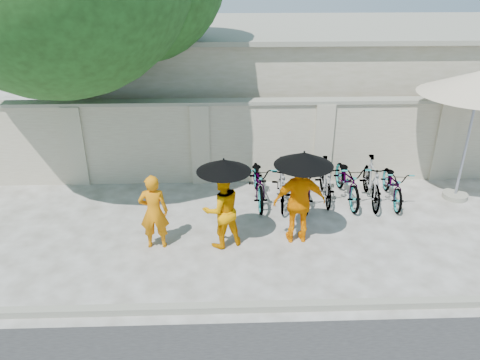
{
  "coord_description": "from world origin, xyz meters",
  "views": [
    {
      "loc": [
        -0.41,
        -7.57,
        5.12
      ],
      "look_at": [
        -0.11,
        0.86,
        1.1
      ],
      "focal_mm": 35.0,
      "sensor_mm": 36.0,
      "label": 1
    }
  ],
  "objects_px": {
    "monk_left": "(154,212)",
    "monk_center": "(222,209)",
    "patio_umbrella": "(480,84)",
    "monk_right": "(299,202)"
  },
  "relations": [
    {
      "from": "monk_left",
      "to": "monk_right",
      "type": "xyz_separation_m",
      "value": [
        2.79,
        0.11,
        0.1
      ]
    },
    {
      "from": "monk_right",
      "to": "monk_center",
      "type": "bearing_deg",
      "value": 1.09
    },
    {
      "from": "monk_center",
      "to": "monk_left",
      "type": "bearing_deg",
      "value": -21.26
    },
    {
      "from": "monk_left",
      "to": "patio_umbrella",
      "type": "relative_size",
      "value": 0.51
    },
    {
      "from": "monk_center",
      "to": "patio_umbrella",
      "type": "relative_size",
      "value": 0.52
    },
    {
      "from": "patio_umbrella",
      "to": "monk_left",
      "type": "bearing_deg",
      "value": -165.1
    },
    {
      "from": "monk_left",
      "to": "patio_umbrella",
      "type": "xyz_separation_m",
      "value": [
        6.77,
        1.8,
        1.95
      ]
    },
    {
      "from": "monk_left",
      "to": "monk_right",
      "type": "bearing_deg",
      "value": -179.53
    },
    {
      "from": "monk_left",
      "to": "monk_center",
      "type": "bearing_deg",
      "value": 178.56
    },
    {
      "from": "patio_umbrella",
      "to": "monk_center",
      "type": "bearing_deg",
      "value": -161.87
    }
  ]
}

